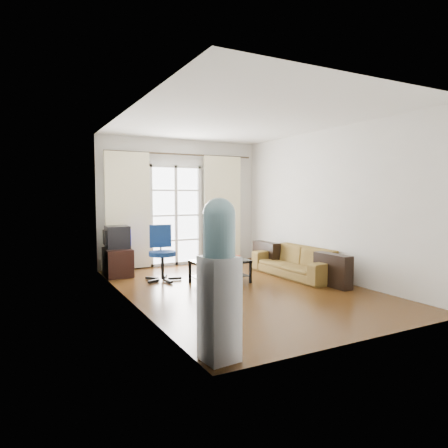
{
  "coord_description": "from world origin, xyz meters",
  "views": [
    {
      "loc": [
        -3.23,
        -5.52,
        1.53
      ],
      "look_at": [
        -0.13,
        0.35,
        1.03
      ],
      "focal_mm": 32.0,
      "sensor_mm": 36.0,
      "label": 1
    }
  ],
  "objects_px": {
    "water_cooler": "(219,276)",
    "sofa": "(296,262)",
    "crt_tv": "(116,237)",
    "task_chair": "(162,264)",
    "coffee_table": "(220,268)",
    "tv_stand": "(118,262)"
  },
  "relations": [
    {
      "from": "crt_tv",
      "to": "water_cooler",
      "type": "xyz_separation_m",
      "value": [
        -0.06,
        -4.38,
        0.06
      ]
    },
    {
      "from": "tv_stand",
      "to": "water_cooler",
      "type": "bearing_deg",
      "value": -88.97
    },
    {
      "from": "tv_stand",
      "to": "task_chair",
      "type": "bearing_deg",
      "value": -51.12
    },
    {
      "from": "crt_tv",
      "to": "task_chair",
      "type": "bearing_deg",
      "value": -52.03
    },
    {
      "from": "water_cooler",
      "to": "coffee_table",
      "type": "bearing_deg",
      "value": 57.03
    },
    {
      "from": "tv_stand",
      "to": "water_cooler",
      "type": "height_order",
      "value": "water_cooler"
    },
    {
      "from": "coffee_table",
      "to": "water_cooler",
      "type": "distance_m",
      "value": 3.26
    },
    {
      "from": "crt_tv",
      "to": "water_cooler",
      "type": "height_order",
      "value": "water_cooler"
    },
    {
      "from": "sofa",
      "to": "tv_stand",
      "type": "distance_m",
      "value": 3.34
    },
    {
      "from": "sofa",
      "to": "task_chair",
      "type": "relative_size",
      "value": 1.94
    },
    {
      "from": "tv_stand",
      "to": "crt_tv",
      "type": "distance_m",
      "value": 0.47
    },
    {
      "from": "water_cooler",
      "to": "sofa",
      "type": "bearing_deg",
      "value": 36.54
    },
    {
      "from": "tv_stand",
      "to": "crt_tv",
      "type": "relative_size",
      "value": 1.43
    },
    {
      "from": "task_chair",
      "to": "crt_tv",
      "type": "bearing_deg",
      "value": 135.18
    },
    {
      "from": "coffee_table",
      "to": "water_cooler",
      "type": "height_order",
      "value": "water_cooler"
    },
    {
      "from": "crt_tv",
      "to": "coffee_table",
      "type": "bearing_deg",
      "value": -43.7
    },
    {
      "from": "tv_stand",
      "to": "task_chair",
      "type": "relative_size",
      "value": 0.71
    },
    {
      "from": "tv_stand",
      "to": "coffee_table",
      "type": "bearing_deg",
      "value": -43.84
    },
    {
      "from": "sofa",
      "to": "tv_stand",
      "type": "relative_size",
      "value": 2.72
    },
    {
      "from": "task_chair",
      "to": "coffee_table",
      "type": "bearing_deg",
      "value": -28.08
    },
    {
      "from": "task_chair",
      "to": "water_cooler",
      "type": "bearing_deg",
      "value": -90.04
    },
    {
      "from": "sofa",
      "to": "water_cooler",
      "type": "height_order",
      "value": "water_cooler"
    }
  ]
}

